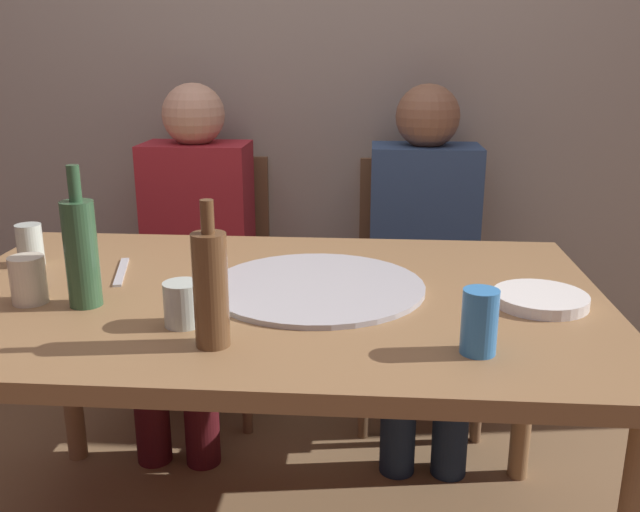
# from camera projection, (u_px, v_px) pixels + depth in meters

# --- Properties ---
(back_wall) EXTENTS (6.00, 0.10, 2.60)m
(back_wall) POSITION_uv_depth(u_px,v_px,m) (309.00, 42.00, 2.42)
(back_wall) COLOR gray
(back_wall) RESTS_ON ground_plane
(dining_table) EXTENTS (1.53, 0.96, 0.74)m
(dining_table) POSITION_uv_depth(u_px,v_px,m) (269.00, 321.00, 1.60)
(dining_table) COLOR olive
(dining_table) RESTS_ON ground_plane
(pizza_tray) EXTENTS (0.50, 0.50, 0.01)m
(pizza_tray) POSITION_uv_depth(u_px,v_px,m) (317.00, 286.00, 1.59)
(pizza_tray) COLOR #ADADB2
(pizza_tray) RESTS_ON dining_table
(wine_bottle) EXTENTS (0.07, 0.07, 0.31)m
(wine_bottle) POSITION_uv_depth(u_px,v_px,m) (81.00, 251.00, 1.46)
(wine_bottle) COLOR #2D5133
(wine_bottle) RESTS_ON dining_table
(beer_bottle) EXTENTS (0.07, 0.07, 0.28)m
(beer_bottle) POSITION_uv_depth(u_px,v_px,m) (211.00, 288.00, 1.26)
(beer_bottle) COLOR brown
(beer_bottle) RESTS_ON dining_table
(tumbler_near) EXTENTS (0.07, 0.07, 0.11)m
(tumbler_near) POSITION_uv_depth(u_px,v_px,m) (30.00, 245.00, 1.76)
(tumbler_near) COLOR #B7C6BC
(tumbler_near) RESTS_ON dining_table
(tumbler_far) EXTENTS (0.08, 0.08, 0.10)m
(tumbler_far) POSITION_uv_depth(u_px,v_px,m) (28.00, 280.00, 1.49)
(tumbler_far) COLOR beige
(tumbler_far) RESTS_ON dining_table
(wine_glass) EXTENTS (0.08, 0.08, 0.09)m
(wine_glass) POSITION_uv_depth(u_px,v_px,m) (183.00, 304.00, 1.37)
(wine_glass) COLOR #B7C6BC
(wine_glass) RESTS_ON dining_table
(soda_can) EXTENTS (0.07, 0.07, 0.12)m
(soda_can) POSITION_uv_depth(u_px,v_px,m) (479.00, 322.00, 1.24)
(soda_can) COLOR #337AC1
(soda_can) RESTS_ON dining_table
(plate_stack) EXTENTS (0.20, 0.20, 0.03)m
(plate_stack) POSITION_uv_depth(u_px,v_px,m) (540.00, 299.00, 1.49)
(plate_stack) COLOR white
(plate_stack) RESTS_ON dining_table
(table_knife) EXTENTS (0.07, 0.22, 0.01)m
(table_knife) POSITION_uv_depth(u_px,v_px,m) (121.00, 272.00, 1.71)
(table_knife) COLOR #B7B7BC
(table_knife) RESTS_ON dining_table
(chair_left) EXTENTS (0.44, 0.44, 0.90)m
(chair_left) POSITION_uv_depth(u_px,v_px,m) (206.00, 266.00, 2.51)
(chair_left) COLOR brown
(chair_left) RESTS_ON ground_plane
(chair_right) EXTENTS (0.44, 0.44, 0.90)m
(chair_right) POSITION_uv_depth(u_px,v_px,m) (420.00, 271.00, 2.45)
(chair_right) COLOR brown
(chair_right) RESTS_ON ground_plane
(guest_in_sweater) EXTENTS (0.36, 0.56, 1.17)m
(guest_in_sweater) POSITION_uv_depth(u_px,v_px,m) (193.00, 244.00, 2.33)
(guest_in_sweater) COLOR maroon
(guest_in_sweater) RESTS_ON ground_plane
(guest_in_beanie) EXTENTS (0.36, 0.56, 1.17)m
(guest_in_beanie) POSITION_uv_depth(u_px,v_px,m) (424.00, 249.00, 2.27)
(guest_in_beanie) COLOR navy
(guest_in_beanie) RESTS_ON ground_plane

